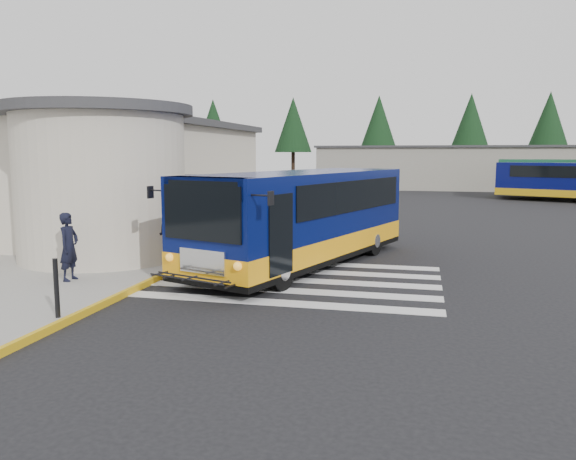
% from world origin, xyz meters
% --- Properties ---
extents(ground, '(140.00, 140.00, 0.00)m').
position_xyz_m(ground, '(0.00, 0.00, 0.00)').
color(ground, black).
rests_on(ground, ground).
extents(sidewalk, '(10.00, 34.00, 0.15)m').
position_xyz_m(sidewalk, '(-9.00, 4.00, 0.07)').
color(sidewalk, gray).
rests_on(sidewalk, ground).
extents(curb_strip, '(0.12, 34.00, 0.16)m').
position_xyz_m(curb_strip, '(-4.05, 4.00, 0.08)').
color(curb_strip, gold).
rests_on(curb_strip, ground).
extents(station_building, '(12.70, 18.70, 4.80)m').
position_xyz_m(station_building, '(-10.84, 6.91, 2.57)').
color(station_building, beige).
rests_on(station_building, ground).
extents(crosswalk, '(8.00, 5.35, 0.01)m').
position_xyz_m(crosswalk, '(-0.50, -0.80, 0.01)').
color(crosswalk, silver).
rests_on(crosswalk, ground).
extents(depot_building, '(26.40, 8.40, 4.20)m').
position_xyz_m(depot_building, '(6.00, 42.00, 2.11)').
color(depot_building, gray).
rests_on(depot_building, ground).
extents(tree_line, '(58.40, 4.40, 10.00)m').
position_xyz_m(tree_line, '(6.29, 50.00, 6.77)').
color(tree_line, black).
rests_on(tree_line, ground).
extents(transit_bus, '(6.03, 10.54, 2.90)m').
position_xyz_m(transit_bus, '(-0.65, 1.31, 1.39)').
color(transit_bus, '#061050').
rests_on(transit_bus, ground).
extents(pedestrian_a, '(0.43, 0.65, 1.79)m').
position_xyz_m(pedestrian_a, '(-6.02, -2.79, 1.04)').
color(pedestrian_a, black).
rests_on(pedestrian_a, sidewalk).
extents(pedestrian_b, '(0.81, 0.95, 1.71)m').
position_xyz_m(pedestrian_b, '(-4.81, -0.25, 1.01)').
color(pedestrian_b, black).
rests_on(pedestrian_b, sidewalk).
extents(bollard, '(0.10, 0.10, 1.22)m').
position_xyz_m(bollard, '(-4.23, -5.84, 0.76)').
color(bollard, black).
rests_on(bollard, sidewalk).
extents(far_bus_a, '(9.57, 6.29, 2.41)m').
position_xyz_m(far_bus_a, '(13.10, 28.47, 1.56)').
color(far_bus_a, '#060B4F').
rests_on(far_bus_a, ground).
extents(far_bus_b, '(10.38, 4.62, 2.59)m').
position_xyz_m(far_bus_b, '(13.89, 31.44, 1.68)').
color(far_bus_b, '#16532E').
rests_on(far_bus_b, ground).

